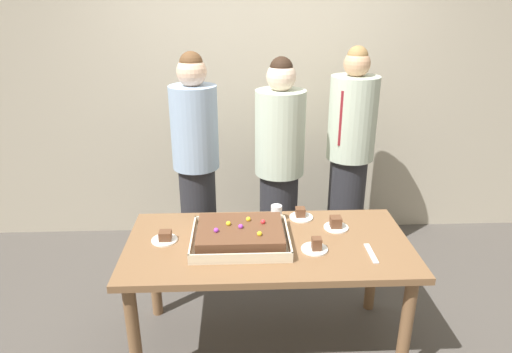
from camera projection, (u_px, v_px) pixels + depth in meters
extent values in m
plane|color=#4C4742|center=(267.00, 342.00, 2.88)|extent=(12.00, 12.00, 0.00)
cube|color=#B2A893|center=(256.00, 67.00, 3.82)|extent=(8.00, 0.12, 3.00)
cube|color=brown|center=(268.00, 245.00, 2.62)|extent=(1.64, 0.80, 0.04)
cylinder|color=brown|center=(134.00, 338.00, 2.43)|extent=(0.07, 0.07, 0.69)
cylinder|color=brown|center=(406.00, 330.00, 2.49)|extent=(0.07, 0.07, 0.69)
cylinder|color=brown|center=(154.00, 270.00, 3.03)|extent=(0.07, 0.07, 0.69)
cylinder|color=brown|center=(373.00, 265.00, 3.08)|extent=(0.07, 0.07, 0.69)
cube|color=beige|center=(240.00, 242.00, 2.61)|extent=(0.56, 0.45, 0.01)
cube|color=beige|center=(241.00, 258.00, 2.39)|extent=(0.56, 0.01, 0.05)
cube|color=beige|center=(240.00, 219.00, 2.80)|extent=(0.56, 0.01, 0.05)
cube|color=beige|center=(192.00, 238.00, 2.58)|extent=(0.01, 0.45, 0.05)
cube|color=beige|center=(288.00, 236.00, 2.61)|extent=(0.01, 0.45, 0.05)
cube|color=brown|center=(240.00, 234.00, 2.59)|extent=(0.49, 0.38, 0.09)
sphere|color=yellow|center=(228.00, 223.00, 2.60)|extent=(0.03, 0.03, 0.03)
sphere|color=red|center=(263.00, 222.00, 2.62)|extent=(0.03, 0.03, 0.03)
sphere|color=purple|center=(216.00, 230.00, 2.52)|extent=(0.03, 0.03, 0.03)
sphere|color=yellow|center=(248.00, 219.00, 2.65)|extent=(0.03, 0.03, 0.03)
sphere|color=purple|center=(241.00, 226.00, 2.56)|extent=(0.03, 0.03, 0.03)
sphere|color=yellow|center=(260.00, 234.00, 2.48)|extent=(0.03, 0.03, 0.03)
cylinder|color=white|center=(165.00, 240.00, 2.63)|extent=(0.15, 0.15, 0.01)
cube|color=brown|center=(165.00, 236.00, 2.61)|extent=(0.07, 0.06, 0.05)
cylinder|color=white|center=(336.00, 227.00, 2.77)|extent=(0.15, 0.15, 0.01)
cube|color=brown|center=(336.00, 222.00, 2.76)|extent=(0.07, 0.07, 0.07)
cylinder|color=white|center=(301.00, 217.00, 2.90)|extent=(0.15, 0.15, 0.01)
cube|color=brown|center=(300.00, 212.00, 2.90)|extent=(0.06, 0.06, 0.06)
cylinder|color=white|center=(314.00, 249.00, 2.53)|extent=(0.15, 0.15, 0.01)
cube|color=brown|center=(317.00, 244.00, 2.51)|extent=(0.05, 0.05, 0.07)
cylinder|color=white|center=(276.00, 213.00, 2.86)|extent=(0.07, 0.07, 0.10)
cube|color=silver|center=(371.00, 253.00, 2.49)|extent=(0.03, 0.20, 0.01)
cylinder|color=#28282D|center=(199.00, 222.00, 3.44)|extent=(0.27, 0.27, 0.90)
cylinder|color=#93ADCC|center=(194.00, 128.00, 3.17)|extent=(0.33, 0.33, 0.59)
sphere|color=beige|center=(191.00, 72.00, 3.03)|extent=(0.20, 0.20, 0.20)
sphere|color=brown|center=(191.00, 63.00, 3.00)|extent=(0.16, 0.16, 0.16)
cylinder|color=#28282D|center=(278.00, 220.00, 3.58)|extent=(0.29, 0.29, 0.81)
cylinder|color=#B7C6B2|center=(280.00, 133.00, 3.31)|extent=(0.37, 0.37, 0.63)
sphere|color=beige|center=(281.00, 77.00, 3.16)|extent=(0.21, 0.21, 0.21)
sphere|color=black|center=(281.00, 68.00, 3.14)|extent=(0.16, 0.16, 0.16)
cylinder|color=#28282D|center=(345.00, 208.00, 3.71)|extent=(0.29, 0.29, 0.87)
cylinder|color=#B7C6B2|center=(353.00, 118.00, 3.43)|extent=(0.37, 0.37, 0.64)
cube|color=maroon|center=(342.00, 119.00, 3.29)|extent=(0.04, 0.02, 0.41)
sphere|color=tan|center=(357.00, 64.00, 3.28)|extent=(0.20, 0.20, 0.20)
sphere|color=olive|center=(358.00, 56.00, 3.26)|extent=(0.15, 0.15, 0.15)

